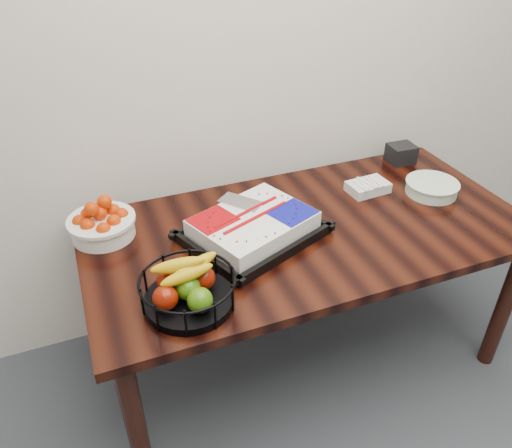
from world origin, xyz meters
name	(u,v)px	position (x,y,z in m)	size (l,w,h in m)	color
table	(307,243)	(0.00, 2.00, 0.66)	(1.80, 0.90, 0.75)	black
cake_tray	(253,227)	(-0.23, 2.01, 0.80)	(0.60, 0.54, 0.10)	black
tangerine_bowl	(101,220)	(-0.78, 2.24, 0.82)	(0.26, 0.26, 0.17)	white
fruit_basket	(188,288)	(-0.57, 1.73, 0.82)	(0.32, 0.32, 0.17)	black
plate_stack	(432,188)	(0.64, 2.04, 0.78)	(0.24, 0.24, 0.06)	white
fork_bag	(368,186)	(0.38, 2.15, 0.78)	(0.19, 0.13, 0.05)	silver
napkin_box	(401,154)	(0.69, 2.35, 0.80)	(0.13, 0.11, 0.09)	black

